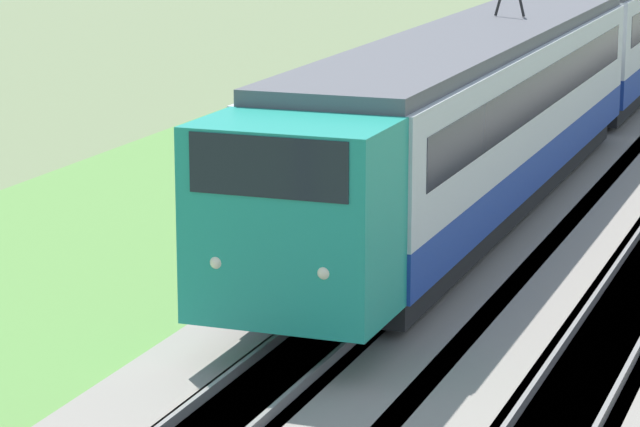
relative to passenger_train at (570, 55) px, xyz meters
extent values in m
cube|color=gray|center=(12.48, 0.00, -2.25)|extent=(240.00, 4.40, 0.30)
cube|color=#4C4238|center=(12.48, 0.00, -2.25)|extent=(240.00, 1.57, 0.30)
cube|color=gray|center=(12.48, 0.53, -2.03)|extent=(240.00, 0.07, 0.15)
cube|color=#5B8E42|center=(12.48, 6.10, -2.34)|extent=(240.00, 9.16, 0.12)
cube|color=teal|center=(-19.73, 0.00, -0.01)|extent=(1.91, 2.74, 2.78)
cube|color=black|center=(-20.01, 0.00, 0.92)|extent=(1.37, 2.29, 0.83)
sphere|color=#F2EAC6|center=(-20.63, 0.79, -0.47)|extent=(0.20, 0.20, 0.20)
sphere|color=#F2EAC6|center=(-20.63, -0.79, -0.47)|extent=(0.20, 0.20, 0.20)
cube|color=navy|center=(-9.65, 0.00, -1.01)|extent=(18.25, 2.86, 0.78)
cube|color=silver|center=(-9.65, 0.00, 0.38)|extent=(18.25, 2.86, 2.00)
cube|color=black|center=(-9.65, 0.00, 0.54)|extent=(16.79, 2.88, 0.84)
cube|color=#515156|center=(-9.65, 0.00, 1.50)|extent=(18.25, 2.63, 0.25)
cube|color=black|center=(-9.65, 0.00, -1.68)|extent=(17.33, 2.43, 0.55)
cylinder|color=black|center=(-16.98, 0.53, -1.52)|extent=(0.86, 0.12, 0.86)
cylinder|color=black|center=(-16.98, -0.53, -1.52)|extent=(0.86, 0.12, 0.86)
cube|color=navy|center=(10.15, 0.00, -1.01)|extent=(20.15, 2.86, 0.78)
cube|color=silver|center=(10.15, 0.00, 0.38)|extent=(20.15, 2.86, 2.00)
cube|color=black|center=(10.15, 0.00, 0.54)|extent=(18.54, 2.88, 0.84)
cube|color=black|center=(10.15, 0.00, -1.68)|extent=(19.14, 2.43, 0.55)
cube|color=black|center=(-16.98, 0.00, -2.40)|extent=(0.10, 0.10, 0.00)
camera|label=1|loc=(-38.95, -7.49, 4.87)|focal=85.00mm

